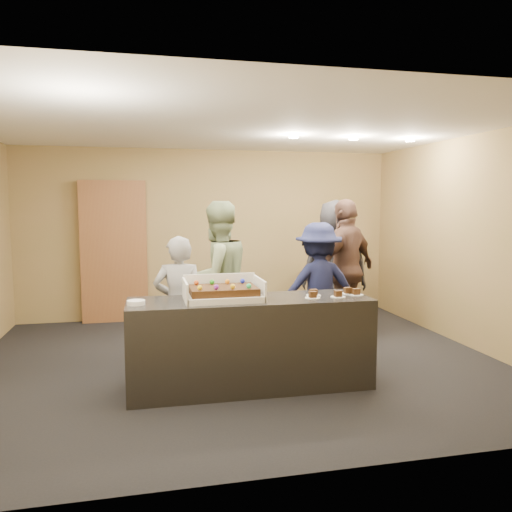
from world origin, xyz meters
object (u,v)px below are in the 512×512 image
at_px(person_sage_man, 217,279).
at_px(person_brown_extra, 346,268).
at_px(storage_cabinet, 114,252).
at_px(plate_stack, 136,303).
at_px(person_dark_suit, 335,266).
at_px(person_navy_man, 318,287).
at_px(serving_counter, 250,343).
at_px(sheet_cake, 223,290).
at_px(cake_box, 223,294).
at_px(person_server_grey, 179,305).

relative_size(person_sage_man, person_brown_extra, 0.98).
xyz_separation_m(storage_cabinet, person_brown_extra, (3.16, -1.63, -0.14)).
distance_m(plate_stack, person_dark_suit, 3.37).
bearing_deg(person_navy_man, serving_counter, 43.45).
height_order(sheet_cake, plate_stack, sheet_cake).
height_order(cake_box, person_sage_man, person_sage_man).
distance_m(serving_counter, storage_cabinet, 3.61).
bearing_deg(person_sage_man, person_navy_man, 149.67).
bearing_deg(person_server_grey, cake_box, 131.68).
relative_size(plate_stack, person_sage_man, 0.09).
relative_size(person_server_grey, person_sage_man, 0.80).
bearing_deg(storage_cabinet, sheet_cake, -69.49).
height_order(serving_counter, person_sage_man, person_sage_man).
bearing_deg(person_dark_suit, cake_box, 62.36).
distance_m(storage_cabinet, sheet_cake, 3.44).
xyz_separation_m(person_server_grey, person_brown_extra, (2.35, 1.02, 0.20)).
distance_m(plate_stack, person_navy_man, 2.44).
bearing_deg(cake_box, storage_cabinet, 110.69).
xyz_separation_m(plate_stack, person_navy_man, (2.18, 1.08, -0.12)).
relative_size(serving_counter, person_navy_man, 1.49).
bearing_deg(plate_stack, serving_counter, 3.21).
distance_m(serving_counter, person_navy_man, 1.53).
bearing_deg(storage_cabinet, person_dark_suit, -23.12).
distance_m(storage_cabinet, plate_stack, 3.31).
relative_size(person_server_grey, person_navy_man, 0.93).
bearing_deg(person_sage_man, person_dark_suit, 178.02).
xyz_separation_m(person_sage_man, person_navy_man, (1.24, -0.13, -0.13)).
bearing_deg(person_sage_man, sheet_cake, 60.28).
bearing_deg(storage_cabinet, person_sage_man, -57.65).
bearing_deg(sheet_cake, person_sage_man, 84.68).
height_order(sheet_cake, person_brown_extra, person_brown_extra).
bearing_deg(plate_stack, sheet_cake, 4.25).
bearing_deg(person_brown_extra, person_navy_man, 11.69).
bearing_deg(person_dark_suit, person_brown_extra, 116.91).
bearing_deg(person_dark_suit, person_sage_man, 40.43).
height_order(cake_box, sheet_cake, cake_box).
xyz_separation_m(cake_box, plate_stack, (-0.83, -0.09, -0.03)).
bearing_deg(serving_counter, person_navy_man, 44.11).
relative_size(person_sage_man, person_navy_man, 1.16).
height_order(person_brown_extra, person_dark_suit, person_brown_extra).
xyz_separation_m(storage_cabinet, plate_stack, (0.38, -3.29, -0.17)).
relative_size(sheet_cake, plate_stack, 3.88).
height_order(person_server_grey, person_dark_suit, person_dark_suit).
bearing_deg(person_sage_man, cake_box, 60.18).
distance_m(serving_counter, person_brown_extra, 2.37).
bearing_deg(cake_box, serving_counter, -5.93).
xyz_separation_m(storage_cabinet, sheet_cake, (1.21, -3.22, -0.10)).
xyz_separation_m(cake_box, sheet_cake, (-0.00, -0.03, 0.05)).
distance_m(storage_cabinet, person_server_grey, 2.80).
xyz_separation_m(plate_stack, person_server_grey, (0.44, 0.63, -0.17)).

